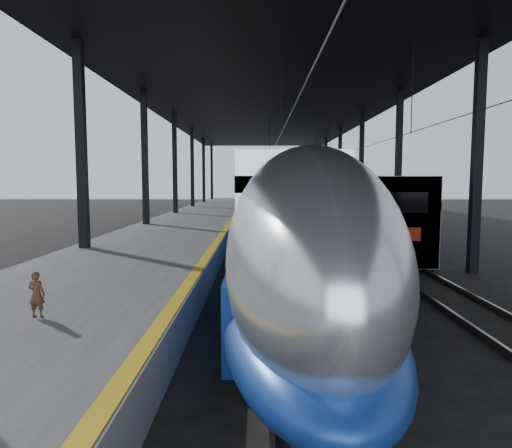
{
  "coord_description": "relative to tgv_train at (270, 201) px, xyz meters",
  "views": [
    {
      "loc": [
        1.09,
        -12.9,
        3.61
      ],
      "look_at": [
        1.01,
        4.33,
        2.0
      ],
      "focal_mm": 32.0,
      "sensor_mm": 36.0,
      "label": 1
    }
  ],
  "objects": [
    {
      "name": "ground",
      "position": [
        -2.0,
        -22.97,
        -2.06
      ],
      "size": [
        160.0,
        160.0,
        0.0
      ],
      "primitive_type": "plane",
      "color": "black",
      "rests_on": "ground"
    },
    {
      "name": "platform",
      "position": [
        -5.5,
        -2.97,
        -1.56
      ],
      "size": [
        6.0,
        80.0,
        1.0
      ],
      "primitive_type": "cube",
      "color": "#4C4C4F",
      "rests_on": "ground"
    },
    {
      "name": "yellow_strip",
      "position": [
        -2.7,
        -2.97,
        -1.06
      ],
      "size": [
        0.3,
        80.0,
        0.01
      ],
      "primitive_type": "cube",
      "color": "gold",
      "rests_on": "platform"
    },
    {
      "name": "rails",
      "position": [
        2.5,
        -2.97,
        -1.98
      ],
      "size": [
        6.52,
        80.0,
        0.16
      ],
      "color": "slate",
      "rests_on": "ground"
    },
    {
      "name": "canopy",
      "position": [
        -0.1,
        -2.97,
        7.05
      ],
      "size": [
        18.0,
        75.0,
        9.47
      ],
      "color": "black",
      "rests_on": "ground"
    },
    {
      "name": "tgv_train",
      "position": [
        0.0,
        0.0,
        0.0
      ],
      "size": [
        3.08,
        65.2,
        4.41
      ],
      "color": "silver",
      "rests_on": "ground"
    },
    {
      "name": "second_train",
      "position": [
        5.0,
        9.55,
        -0.12
      ],
      "size": [
        2.78,
        56.05,
        3.83
      ],
      "color": "navy",
      "rests_on": "ground"
    },
    {
      "name": "child",
      "position": [
        -5.17,
        -27.29,
        -0.62
      ],
      "size": [
        0.34,
        0.23,
        0.89
      ],
      "primitive_type": "imported",
      "rotation": [
        0.0,
        0.0,
        3.07
      ],
      "color": "#482D18",
      "rests_on": "platform"
    }
  ]
}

